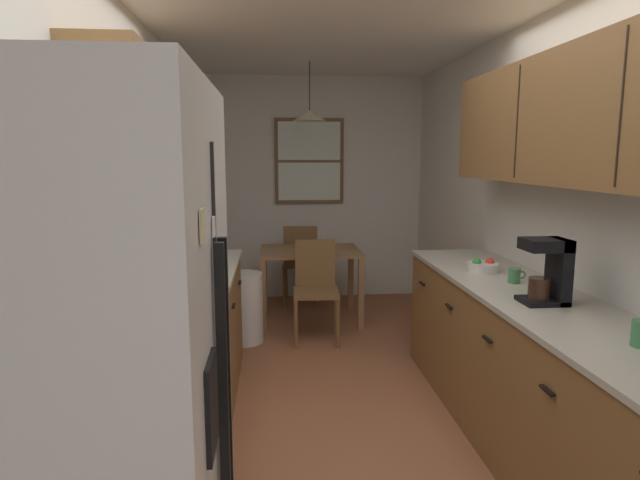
% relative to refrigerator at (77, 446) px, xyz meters
% --- Properties ---
extents(ground_plane, '(12.00, 12.00, 0.00)m').
position_rel_refrigerator_xyz_m(ground_plane, '(0.94, 2.26, -0.92)').
color(ground_plane, '#995B3D').
extents(wall_left, '(0.10, 9.00, 2.55)m').
position_rel_refrigerator_xyz_m(wall_left, '(-0.41, 2.26, 0.36)').
color(wall_left, silver).
rests_on(wall_left, ground).
extents(wall_right, '(0.10, 9.00, 2.55)m').
position_rel_refrigerator_xyz_m(wall_right, '(2.29, 2.26, 0.36)').
color(wall_right, silver).
rests_on(wall_right, ground).
extents(wall_back, '(4.40, 0.10, 2.55)m').
position_rel_refrigerator_xyz_m(wall_back, '(0.94, 4.91, 0.36)').
color(wall_back, silver).
rests_on(wall_back, ground).
extents(ceiling_slab, '(4.40, 9.00, 0.08)m').
position_rel_refrigerator_xyz_m(ceiling_slab, '(0.94, 2.26, 1.67)').
color(ceiling_slab, white).
extents(refrigerator, '(0.76, 0.81, 1.84)m').
position_rel_refrigerator_xyz_m(refrigerator, '(0.00, 0.00, 0.00)').
color(refrigerator, white).
rests_on(refrigerator, ground).
extents(stove_range, '(0.66, 0.65, 1.10)m').
position_rel_refrigerator_xyz_m(stove_range, '(-0.06, 0.75, -0.45)').
color(stove_range, black).
rests_on(stove_range, ground).
extents(microwave_over_range, '(0.39, 0.58, 0.34)m').
position_rel_refrigerator_xyz_m(microwave_over_range, '(-0.17, 0.75, 0.75)').
color(microwave_over_range, white).
extents(counter_left, '(0.64, 1.93, 0.90)m').
position_rel_refrigerator_xyz_m(counter_left, '(-0.06, 2.04, -0.47)').
color(counter_left, brown).
rests_on(counter_left, ground).
extents(upper_cabinets_left, '(0.33, 2.01, 0.64)m').
position_rel_refrigerator_xyz_m(upper_cabinets_left, '(-0.20, 1.99, 0.92)').
color(upper_cabinets_left, brown).
extents(counter_right, '(0.64, 3.13, 0.90)m').
position_rel_refrigerator_xyz_m(counter_right, '(1.94, 1.28, -0.47)').
color(counter_right, brown).
rests_on(counter_right, ground).
extents(upper_cabinets_right, '(0.33, 2.81, 0.69)m').
position_rel_refrigerator_xyz_m(upper_cabinets_right, '(2.08, 1.23, 0.93)').
color(upper_cabinets_right, brown).
extents(dining_table, '(0.99, 0.75, 0.73)m').
position_rel_refrigerator_xyz_m(dining_table, '(0.87, 3.93, -0.31)').
color(dining_table, olive).
rests_on(dining_table, ground).
extents(dining_chair_near, '(0.42, 0.42, 0.90)m').
position_rel_refrigerator_xyz_m(dining_chair_near, '(0.88, 3.35, -0.42)').
color(dining_chair_near, brown).
rests_on(dining_chair_near, ground).
extents(dining_chair_far, '(0.43, 0.43, 0.90)m').
position_rel_refrigerator_xyz_m(dining_chair_far, '(0.81, 4.51, -0.42)').
color(dining_chair_far, brown).
rests_on(dining_chair_far, ground).
extents(pendant_light, '(0.33, 0.33, 0.56)m').
position_rel_refrigerator_xyz_m(pendant_light, '(0.87, 3.93, 1.12)').
color(pendant_light, black).
extents(back_window, '(0.79, 0.05, 0.97)m').
position_rel_refrigerator_xyz_m(back_window, '(0.93, 4.83, 0.68)').
color(back_window, brown).
extents(trash_bin, '(0.34, 0.34, 0.63)m').
position_rel_refrigerator_xyz_m(trash_bin, '(0.24, 3.33, -0.60)').
color(trash_bin, white).
rests_on(trash_bin, ground).
extents(storage_canister, '(0.13, 0.13, 0.20)m').
position_rel_refrigerator_xyz_m(storage_canister, '(-0.06, 1.29, 0.08)').
color(storage_canister, '#265999').
rests_on(storage_canister, counter_left).
extents(dish_towel, '(0.02, 0.16, 0.24)m').
position_rel_refrigerator_xyz_m(dish_towel, '(0.30, 0.91, -0.42)').
color(dish_towel, white).
extents(coffee_maker, '(0.22, 0.18, 0.34)m').
position_rel_refrigerator_xyz_m(coffee_maker, '(1.92, 1.25, 0.16)').
color(coffee_maker, black).
rests_on(coffee_maker, counter_right).
extents(mug_by_coffeemaker, '(0.11, 0.07, 0.09)m').
position_rel_refrigerator_xyz_m(mug_by_coffeemaker, '(1.95, 1.69, 0.03)').
color(mug_by_coffeemaker, '#3F7F4C').
rests_on(mug_by_coffeemaker, counter_right).
extents(fruit_bowl, '(0.21, 0.21, 0.09)m').
position_rel_refrigerator_xyz_m(fruit_bowl, '(1.88, 2.01, 0.02)').
color(fruit_bowl, silver).
rests_on(fruit_bowl, counter_right).
extents(table_serving_bowl, '(0.16, 0.16, 0.06)m').
position_rel_refrigerator_xyz_m(table_serving_bowl, '(0.95, 3.94, -0.16)').
color(table_serving_bowl, silver).
rests_on(table_serving_bowl, dining_table).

